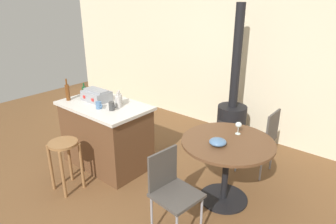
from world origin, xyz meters
name	(u,v)px	position (x,y,z in m)	size (l,w,h in m)	color
ground_plane	(113,199)	(0.00, 0.00, 0.00)	(8.80, 8.80, 0.00)	brown
back_wall	(233,51)	(0.00, 2.63, 1.35)	(8.00, 0.10, 2.70)	beige
kitchen_island	(106,135)	(-0.66, 0.48, 0.44)	(1.20, 0.74, 0.88)	brown
wooden_stool	(65,155)	(-0.57, -0.21, 0.46)	(0.34, 0.34, 0.63)	olive
dining_table	(227,155)	(0.98, 0.82, 0.58)	(1.00, 1.00, 0.75)	black
folding_chair_near	(262,136)	(1.04, 1.61, 0.53)	(0.41, 0.41, 0.88)	#47423D
folding_chair_far	(171,188)	(0.83, 0.05, 0.50)	(0.44, 0.44, 0.85)	#47423D
wood_stove	(232,114)	(0.35, 2.08, 0.51)	(0.44, 0.45, 2.11)	black
toolbox	(97,95)	(-0.84, 0.51, 0.96)	(0.36, 0.27, 0.16)	gray
bottle_0	(119,99)	(-0.51, 0.62, 0.95)	(0.08, 0.08, 0.18)	#B7B2AD
bottle_1	(118,101)	(-0.43, 0.53, 0.96)	(0.08, 0.08, 0.20)	#B7B2AD
bottle_2	(68,92)	(-1.15, 0.27, 1.00)	(0.06, 0.06, 0.30)	#603314
bottle_3	(84,91)	(-1.11, 0.51, 0.96)	(0.06, 0.06, 0.19)	#194C23
cup_0	(99,105)	(-0.58, 0.34, 0.93)	(0.11, 0.07, 0.09)	#4C7099
cup_1	(112,106)	(-0.41, 0.41, 0.93)	(0.11, 0.07, 0.11)	#383838
wine_glass	(239,125)	(0.98, 1.04, 0.86)	(0.07, 0.07, 0.14)	silver
serving_bowl	(218,142)	(0.95, 0.67, 0.79)	(0.18, 0.18, 0.07)	#4C7099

